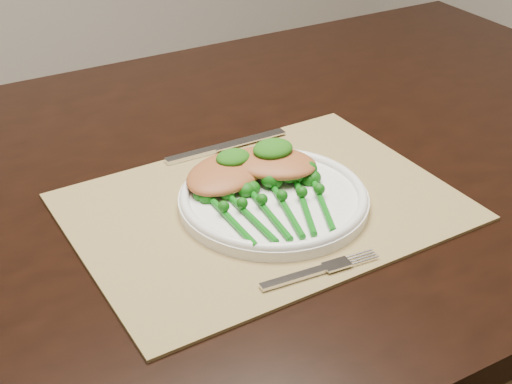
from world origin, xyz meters
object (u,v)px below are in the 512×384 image
chicken_fillet_left (226,173)px  dining_table (224,367)px  placemat (264,207)px  dinner_plate (274,198)px  broccolini_bundle (277,211)px

chicken_fillet_left → dining_table: bearing=49.7°
placemat → chicken_fillet_left: bearing=112.1°
dining_table → placemat: 0.39m
chicken_fillet_left → dinner_plate: bearing=-85.3°
chicken_fillet_left → broccolini_bundle: bearing=-104.5°
placemat → broccolini_bundle: (-0.01, -0.04, 0.02)m
dinner_plate → chicken_fillet_left: (-0.03, 0.06, 0.02)m
broccolini_bundle → placemat: bearing=92.2°
placemat → chicken_fillet_left: 0.07m
dining_table → chicken_fillet_left: bearing=-105.4°
dining_table → broccolini_bundle: (-0.01, -0.15, 0.40)m
placemat → chicken_fillet_left: size_ratio=3.80×
dining_table → chicken_fillet_left: chicken_fillet_left is taller
dining_table → broccolini_bundle: size_ratio=8.90×
placemat → broccolini_bundle: 0.05m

